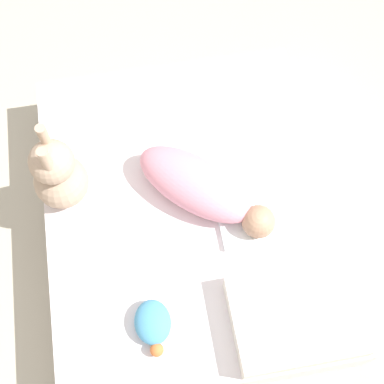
# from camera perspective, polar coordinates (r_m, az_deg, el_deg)

# --- Properties ---
(ground_plane) EXTENTS (12.00, 12.00, 0.00)m
(ground_plane) POSITION_cam_1_polar(r_m,az_deg,el_deg) (2.02, -0.28, -3.77)
(ground_plane) COLOR #B2A893
(bed_mattress) EXTENTS (1.19, 0.98, 0.22)m
(bed_mattress) POSITION_cam_1_polar(r_m,az_deg,el_deg) (1.92, -0.29, -2.58)
(bed_mattress) COLOR white
(bed_mattress) RESTS_ON ground_plane
(burp_cloth) EXTENTS (0.17, 0.17, 0.02)m
(burp_cloth) POSITION_cam_1_polar(r_m,az_deg,el_deg) (1.79, 5.71, -3.29)
(burp_cloth) COLOR white
(burp_cloth) RESTS_ON bed_mattress
(swaddled_baby) EXTENTS (0.43, 0.45, 0.14)m
(swaddled_baby) POSITION_cam_1_polar(r_m,az_deg,el_deg) (1.77, 1.02, 0.45)
(swaddled_baby) COLOR pink
(swaddled_baby) RESTS_ON bed_mattress
(pillow) EXTENTS (0.29, 0.39, 0.08)m
(pillow) POSITION_cam_1_polar(r_m,az_deg,el_deg) (1.69, 11.05, -12.95)
(pillow) COLOR white
(pillow) RESTS_ON bed_mattress
(bunny_plush) EXTENTS (0.18, 0.18, 0.36)m
(bunny_plush) POSITION_cam_1_polar(r_m,az_deg,el_deg) (1.77, -14.08, 1.78)
(bunny_plush) COLOR tan
(bunny_plush) RESTS_ON bed_mattress
(turtle_plush) EXTENTS (0.17, 0.11, 0.07)m
(turtle_plush) POSITION_cam_1_polar(r_m,az_deg,el_deg) (1.67, -4.19, -13.85)
(turtle_plush) COLOR #4C99C6
(turtle_plush) RESTS_ON bed_mattress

